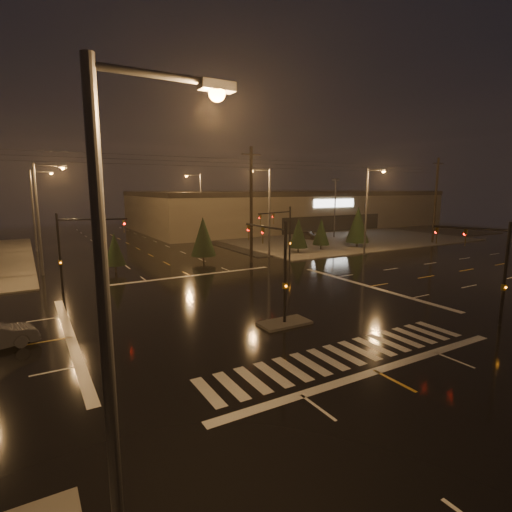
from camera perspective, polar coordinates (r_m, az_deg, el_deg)
The scene contains 26 objects.
ground at distance 26.84m, azimuth -0.77°, elevation -7.26°, with size 140.00×140.00×0.00m, color black.
sidewalk_ne at distance 67.96m, azimuth 8.86°, elevation 3.01°, with size 36.00×36.00×0.12m, color #4C4A44.
median_island at distance 23.59m, azimuth 4.08°, elevation -9.52°, with size 3.00×1.60×0.15m, color #4C4A44.
crosswalk at distance 19.97m, azimuth 12.42°, elevation -13.60°, with size 15.00×2.60×0.01m, color beige.
stop_bar_near at distance 18.69m, azimuth 16.72°, elevation -15.47°, with size 16.00×0.50×0.01m, color beige.
stop_bar_far at distance 36.51m, azimuth -9.31°, elevation -2.81°, with size 16.00×0.50×0.01m, color beige.
parking_lot at distance 69.75m, azimuth 13.09°, elevation 3.02°, with size 50.00×24.00×0.08m, color black.
retail_building at distance 83.40m, azimuth 4.65°, elevation 6.91°, with size 60.20×28.30×7.20m.
signal_mast_median at distance 23.41m, azimuth 2.91°, elevation -0.34°, with size 0.25×4.59×6.00m.
signal_mast_ne at distance 39.51m, azimuth 3.99°, elevation 3.80°, with size 4.84×1.86×6.00m.
signal_mast_nw at distance 32.89m, azimuth -24.57°, elevation 1.76°, with size 4.84×1.86×6.00m.
signal_mast_se at distance 26.42m, azimuth 30.45°, elevation -0.62°, with size 1.55×3.87×6.00m.
streetlight_0 at distance 7.77m, azimuth -18.62°, elevation -5.90°, with size 2.77×0.32×10.00m.
streetlight_1 at distance 40.44m, azimuth -28.32°, elevation 5.67°, with size 2.77×0.32×10.00m.
streetlight_2 at distance 56.41m, azimuth -28.96°, elevation 6.43°, with size 2.77×0.32×10.00m.
streetlight_3 at distance 45.19m, azimuth 1.59°, elevation 7.12°, with size 2.77×0.32×10.00m.
streetlight_4 at distance 63.06m, azimuth -8.12°, elevation 7.75°, with size 2.77×0.32×10.00m.
streetlight_6 at distance 48.25m, azimuth 15.77°, elevation 6.92°, with size 0.32×2.77×10.00m.
utility_pole_1 at distance 41.83m, azimuth -0.69°, elevation 7.36°, with size 2.20×0.32×12.00m.
utility_pole_2 at distance 62.35m, azimuth 24.27°, elevation 7.28°, with size 2.20×0.32×12.00m.
conifer_0 at distance 48.53m, azimuth 6.08°, elevation 3.28°, with size 2.26×2.26×4.22m.
conifer_1 at distance 51.40m, azimuth 9.29°, elevation 3.45°, with size 2.13×2.13×4.03m.
conifer_2 at distance 54.68m, azimuth 14.34°, elevation 4.38°, with size 3.02×3.02×5.42m.
conifer_3 at distance 39.35m, azimuth -19.56°, elevation 0.92°, with size 1.94×1.94×3.73m.
conifer_4 at distance 42.69m, azimuth -7.55°, elevation 2.79°, with size 2.64×2.64×4.83m.
car_parked at distance 61.93m, azimuth 7.43°, elevation 3.00°, with size 1.67×4.16×1.42m, color black.
Camera 1 is at (-12.62, -22.36, 7.82)m, focal length 28.00 mm.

